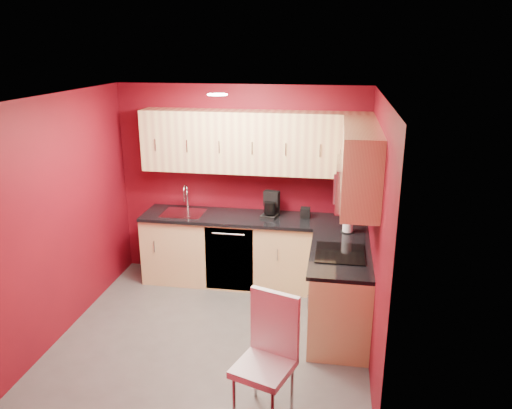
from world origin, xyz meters
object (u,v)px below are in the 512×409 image
(coffee_maker, at_px, (270,205))
(napkin_holder, at_px, (305,213))
(sink, at_px, (184,210))
(microwave, at_px, (356,184))
(paper_towel, at_px, (348,221))
(dining_chair, at_px, (264,361))

(coffee_maker, relative_size, napkin_holder, 2.47)
(coffee_maker, height_order, napkin_holder, coffee_maker)
(coffee_maker, bearing_deg, sink, -168.03)
(microwave, height_order, coffee_maker, microwave)
(microwave, bearing_deg, sink, 154.40)
(microwave, relative_size, coffee_maker, 2.42)
(paper_towel, xyz_separation_m, dining_chair, (-0.66, -2.05, -0.52))
(paper_towel, bearing_deg, sink, 170.18)
(sink, height_order, coffee_maker, sink)
(paper_towel, bearing_deg, coffee_maker, 158.04)
(paper_towel, height_order, dining_chair, paper_towel)
(microwave, height_order, dining_chair, microwave)
(sink, distance_m, coffee_maker, 1.11)
(sink, relative_size, dining_chair, 0.49)
(sink, bearing_deg, microwave, -25.60)
(coffee_maker, relative_size, paper_towel, 1.15)
(coffee_maker, bearing_deg, napkin_holder, 15.55)
(microwave, xyz_separation_m, coffee_maker, (-0.99, 1.03, -0.59))
(napkin_holder, bearing_deg, dining_chair, -93.35)
(microwave, xyz_separation_m, paper_towel, (-0.04, 0.65, -0.61))
(napkin_holder, distance_m, dining_chair, 2.51)
(napkin_holder, bearing_deg, paper_towel, -39.35)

